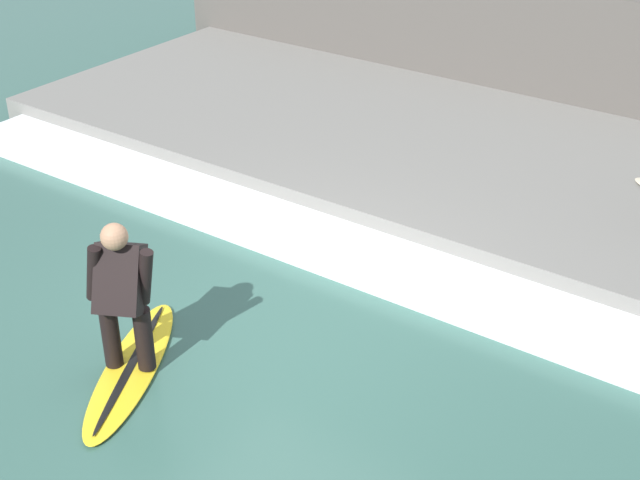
# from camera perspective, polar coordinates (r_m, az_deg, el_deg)

# --- Properties ---
(ground_plane) EXTENTS (28.00, 28.00, 0.00)m
(ground_plane) POSITION_cam_1_polar(r_m,az_deg,el_deg) (8.41, -2.69, -6.04)
(ground_plane) COLOR #386056
(concrete_ledge) EXTENTS (4.40, 12.80, 0.35)m
(concrete_ledge) POSITION_cam_1_polar(r_m,az_deg,el_deg) (11.43, 10.07, 4.77)
(concrete_ledge) COLOR slate
(concrete_ledge) RESTS_ON ground_plane
(back_wall) EXTENTS (0.50, 13.44, 1.90)m
(back_wall) POSITION_cam_1_polar(r_m,az_deg,el_deg) (13.28, 15.13, 11.35)
(back_wall) COLOR #544F49
(back_wall) RESTS_ON ground_plane
(wave_foam_crest) EXTENTS (0.87, 12.16, 0.19)m
(wave_foam_crest) POSITION_cam_1_polar(r_m,az_deg,el_deg) (9.39, 2.91, -1.16)
(wave_foam_crest) COLOR silver
(wave_foam_crest) RESTS_ON ground_plane
(surfboard_riding) EXTENTS (2.02, 1.32, 0.07)m
(surfboard_riding) POSITION_cam_1_polar(r_m,az_deg,el_deg) (8.11, -11.98, -8.01)
(surfboard_riding) COLOR yellow
(surfboard_riding) RESTS_ON ground_plane
(surfer_riding) EXTENTS (0.59, 0.61, 1.42)m
(surfer_riding) POSITION_cam_1_polar(r_m,az_deg,el_deg) (7.65, -12.60, -3.18)
(surfer_riding) COLOR black
(surfer_riding) RESTS_ON surfboard_riding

